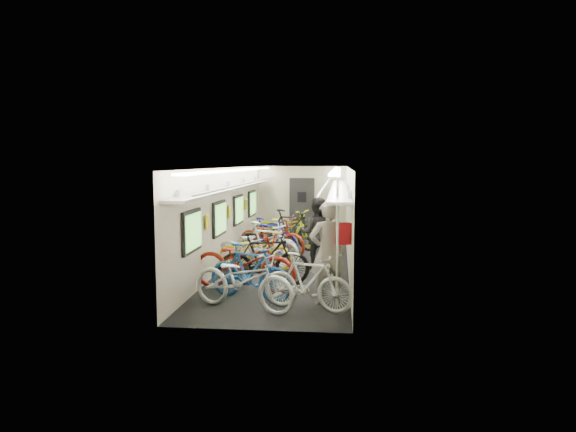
% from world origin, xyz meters
% --- Properties ---
extents(train_car_shell, '(10.00, 10.00, 10.00)m').
position_xyz_m(train_car_shell, '(-0.36, 0.71, 1.66)').
color(train_car_shell, black).
rests_on(train_car_shell, ground).
extents(bicycle_0, '(2.12, 1.43, 1.05)m').
position_xyz_m(bicycle_0, '(-0.35, -3.94, 0.53)').
color(bicycle_0, silver).
rests_on(bicycle_0, ground).
extents(bicycle_1, '(1.80, 1.13, 1.05)m').
position_xyz_m(bicycle_1, '(-0.35, -3.30, 0.53)').
color(bicycle_1, '#17478D').
rests_on(bicycle_1, ground).
extents(bicycle_2, '(2.32, 1.31, 1.15)m').
position_xyz_m(bicycle_2, '(-0.57, -2.67, 0.58)').
color(bicycle_2, maroon).
rests_on(bicycle_2, ground).
extents(bicycle_3, '(1.95, 0.95, 1.13)m').
position_xyz_m(bicycle_3, '(-0.23, -2.31, 0.57)').
color(bicycle_3, black).
rests_on(bicycle_3, ground).
extents(bicycle_4, '(1.76, 0.63, 0.92)m').
position_xyz_m(bicycle_4, '(-0.69, -0.73, 0.46)').
color(bicycle_4, gold).
rests_on(bicycle_4, ground).
extents(bicycle_5, '(1.91, 1.26, 1.12)m').
position_xyz_m(bicycle_5, '(-0.46, -0.50, 0.56)').
color(bicycle_5, silver).
rests_on(bicycle_5, ground).
extents(bicycle_6, '(2.15, 1.26, 1.07)m').
position_xyz_m(bicycle_6, '(-0.67, -0.44, 0.53)').
color(bicycle_6, '#B8B8BD').
rests_on(bicycle_6, ground).
extents(bicycle_7, '(1.80, 1.06, 1.04)m').
position_xyz_m(bicycle_7, '(-0.61, 1.11, 0.52)').
color(bicycle_7, navy).
rests_on(bicycle_7, ground).
extents(bicycle_8, '(2.16, 1.50, 1.08)m').
position_xyz_m(bicycle_8, '(-0.52, 1.00, 0.54)').
color(bicycle_8, maroon).
rests_on(bicycle_8, ground).
extents(bicycle_9, '(2.02, 1.13, 1.17)m').
position_xyz_m(bicycle_9, '(-0.14, 2.21, 0.59)').
color(bicycle_9, black).
rests_on(bicycle_9, ground).
extents(bicycle_10, '(2.24, 1.57, 1.12)m').
position_xyz_m(bicycle_10, '(-0.32, 2.81, 0.56)').
color(bicycle_10, '#D8E515').
rests_on(bicycle_10, ground).
extents(bicycle_11, '(1.71, 0.99, 0.99)m').
position_xyz_m(bicycle_11, '(0.75, -3.88, 0.50)').
color(bicycle_11, silver).
rests_on(bicycle_11, ground).
extents(bicycle_12, '(1.79, 0.88, 0.90)m').
position_xyz_m(bicycle_12, '(-0.65, 3.38, 0.45)').
color(bicycle_12, '#58575B').
rests_on(bicycle_12, ground).
extents(passenger_near, '(0.80, 0.67, 1.86)m').
position_xyz_m(passenger_near, '(1.08, -3.41, 0.93)').
color(passenger_near, gray).
rests_on(passenger_near, ground).
extents(passenger_mid, '(0.86, 0.69, 1.70)m').
position_xyz_m(passenger_mid, '(0.74, -0.35, 0.85)').
color(passenger_mid, black).
rests_on(passenger_mid, ground).
extents(backpack, '(0.29, 0.23, 0.38)m').
position_xyz_m(backpack, '(1.36, -3.47, 1.28)').
color(backpack, red).
rests_on(backpack, passenger_near).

